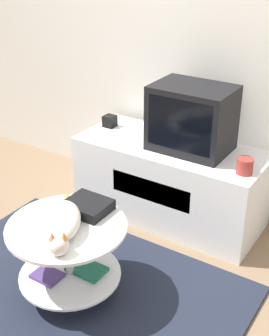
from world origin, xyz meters
The scene contains 10 objects.
ground_plane centered at (0.00, 0.00, 0.00)m, with size 12.00×12.00×0.00m, color #7F664C.
wall_back centered at (0.00, 1.45, 1.30)m, with size 8.00×0.05×2.60m.
rug centered at (0.00, 0.00, 0.01)m, with size 1.82×1.44×0.02m.
tv_stand centered at (0.04, 1.09, 0.28)m, with size 1.29×0.54×0.55m.
tv centered at (0.17, 1.11, 0.77)m, with size 0.50×0.36×0.43m.
speaker centered at (-0.50, 1.14, 0.59)m, with size 0.08×0.08×0.08m.
mug centered at (0.59, 0.98, 0.60)m, with size 0.10×0.10×0.10m.
coffee_table centered at (-0.02, 0.07, 0.31)m, with size 0.64×0.64×0.45m.
dvd_box centered at (-0.01, 0.25, 0.50)m, with size 0.24×0.20×0.06m.
cat centered at (0.00, 0.02, 0.53)m, with size 0.38×0.47×0.12m.
Camera 1 is at (1.37, -1.43, 1.86)m, focal length 50.00 mm.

